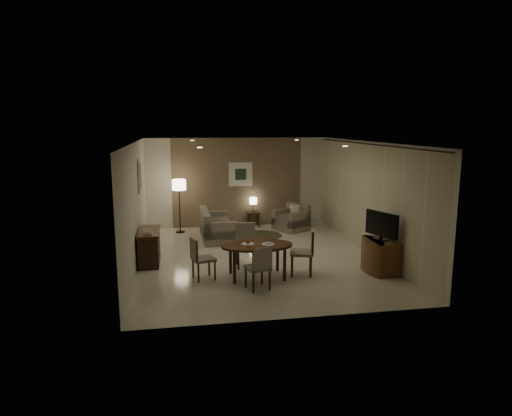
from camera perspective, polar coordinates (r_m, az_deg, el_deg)
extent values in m
cube|color=beige|center=(10.86, 0.18, -6.16)|extent=(5.50, 7.00, 0.00)
cube|color=white|center=(10.42, 0.19, 8.21)|extent=(5.50, 7.00, 0.00)
cube|color=brown|center=(13.98, -2.36, 3.23)|extent=(5.50, 0.00, 2.70)
cube|color=beige|center=(10.43, -14.85, 0.41)|extent=(0.00, 7.00, 2.70)
cube|color=beige|center=(11.36, 13.97, 1.25)|extent=(0.00, 7.00, 2.70)
cube|color=brown|center=(13.96, -2.35, 3.22)|extent=(3.96, 0.03, 2.70)
cylinder|color=black|center=(11.21, 13.93, 7.76)|extent=(0.03, 6.80, 0.03)
cube|color=silver|center=(13.92, -1.94, 4.24)|extent=(0.72, 0.03, 0.72)
cube|color=#1C3420|center=(13.91, -1.93, 4.23)|extent=(0.34, 0.01, 0.34)
cube|color=silver|center=(11.55, -14.34, 3.88)|extent=(0.03, 0.60, 0.80)
cube|color=gray|center=(11.54, -14.26, 3.88)|extent=(0.01, 0.46, 0.64)
cylinder|color=white|center=(8.47, -7.05, 7.51)|extent=(0.10, 0.10, 0.01)
cylinder|color=white|center=(9.06, 11.09, 7.59)|extent=(0.10, 0.10, 0.01)
cylinder|color=white|center=(12.06, -7.98, 8.35)|extent=(0.10, 0.10, 0.01)
cylinder|color=white|center=(12.48, 5.11, 8.48)|extent=(0.10, 0.10, 0.01)
cylinder|color=white|center=(9.33, -1.03, -4.51)|extent=(0.26, 0.26, 0.02)
cylinder|color=white|center=(9.30, 1.51, -4.56)|extent=(0.26, 0.26, 0.02)
sphere|color=#9E3D12|center=(9.32, -1.03, -4.20)|extent=(0.09, 0.09, 0.09)
cube|color=white|center=(9.30, 1.51, -4.42)|extent=(0.12, 0.08, 0.03)
cylinder|color=#433E25|center=(12.93, 0.52, -3.42)|extent=(1.23, 1.23, 0.01)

